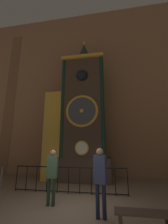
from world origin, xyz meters
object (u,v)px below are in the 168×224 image
(visitor_bench, at_px, (144,218))
(stanchion_post, at_px, (1,182))
(clock_tower, at_px, (79,117))
(visitor_far, at_px, (100,175))
(visitor_near, at_px, (52,171))

(visitor_bench, bearing_deg, stanchion_post, 154.64)
(clock_tower, xyz_separation_m, visitor_far, (1.62, -4.54, -2.61))
(clock_tower, distance_m, stanchion_post, 5.21)
(stanchion_post, relative_size, visitor_bench, 0.73)
(visitor_near, relative_size, stanchion_post, 1.86)
(clock_tower, relative_size, visitor_near, 5.20)
(visitor_near, bearing_deg, stanchion_post, 144.01)
(visitor_near, distance_m, stanchion_post, 3.61)
(visitor_far, distance_m, visitor_bench, 1.38)
(visitor_far, xyz_separation_m, stanchion_post, (-4.84, 2.25, -0.80))
(visitor_far, bearing_deg, stanchion_post, 167.19)
(visitor_near, bearing_deg, visitor_bench, -32.22)
(visitor_near, bearing_deg, clock_tower, 80.04)
(visitor_near, bearing_deg, visitor_far, -29.63)
(clock_tower, height_order, visitor_bench, clock_tower)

